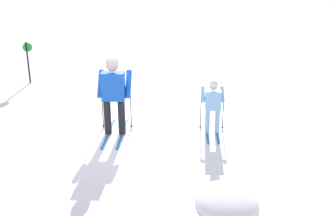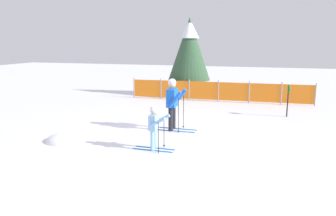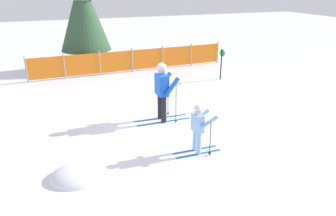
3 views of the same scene
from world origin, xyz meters
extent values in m
plane|color=white|center=(0.00, 0.00, 0.00)|extent=(60.00, 60.00, 0.00)
cube|color=#1966B2|center=(0.24, 0.05, 0.01)|extent=(1.67, 0.05, 0.02)
cube|color=#1966B2|center=(0.23, -0.27, 0.01)|extent=(1.67, 0.05, 0.02)
cylinder|color=black|center=(0.24, 0.05, 0.41)|extent=(0.16, 0.16, 0.79)
cylinder|color=black|center=(0.23, -0.27, 0.41)|extent=(0.16, 0.16, 0.79)
cube|color=blue|center=(0.24, -0.11, 1.12)|extent=(0.28, 0.49, 0.61)
cylinder|color=blue|center=(0.43, 0.20, 1.11)|extent=(0.48, 0.12, 0.58)
cylinder|color=blue|center=(0.43, -0.42, 1.11)|extent=(0.48, 0.12, 0.58)
sphere|color=#D8AD8C|center=(0.24, -0.11, 1.58)|extent=(0.26, 0.26, 0.26)
sphere|color=silver|center=(0.24, -0.11, 1.63)|extent=(0.28, 0.28, 0.28)
cylinder|color=black|center=(0.55, 0.21, 0.61)|extent=(0.02, 0.02, 1.23)
cylinder|color=black|center=(0.55, 0.21, 0.06)|extent=(0.07, 0.07, 0.01)
cylinder|color=black|center=(0.55, -0.44, 0.61)|extent=(0.02, 0.02, 1.23)
cylinder|color=black|center=(0.55, -0.44, 0.06)|extent=(0.07, 0.07, 0.01)
cube|color=#1966B2|center=(0.34, -2.17, 0.01)|extent=(1.17, 0.05, 0.02)
cube|color=#1966B2|center=(0.34, -2.39, 0.01)|extent=(1.17, 0.05, 0.02)
cylinder|color=#8CBFF2|center=(0.34, -2.17, 0.30)|extent=(0.11, 0.11, 0.55)
cylinder|color=#8CBFF2|center=(0.34, -2.39, 0.30)|extent=(0.11, 0.11, 0.55)
cube|color=#8CBFF2|center=(0.34, -2.28, 0.79)|extent=(0.20, 0.34, 0.43)
cylinder|color=#8CBFF2|center=(0.54, -2.06, 0.86)|extent=(0.43, 0.09, 0.28)
cylinder|color=#8CBFF2|center=(0.54, -2.49, 0.86)|extent=(0.43, 0.09, 0.28)
sphere|color=#D8AD8C|center=(0.34, -2.28, 1.11)|extent=(0.18, 0.18, 0.18)
sphere|color=white|center=(0.34, -2.28, 1.14)|extent=(0.19, 0.19, 0.19)
cylinder|color=black|center=(0.56, -2.02, 0.43)|extent=(0.02, 0.02, 0.86)
cylinder|color=black|center=(0.56, -2.02, 0.06)|extent=(0.07, 0.07, 0.01)
cylinder|color=black|center=(0.56, -2.53, 0.43)|extent=(0.02, 0.02, 0.86)
cylinder|color=black|center=(0.56, -2.53, 0.06)|extent=(0.07, 0.07, 0.01)
cylinder|color=gray|center=(-3.58, 5.62, 0.54)|extent=(0.06, 0.06, 1.08)
cylinder|color=gray|center=(-2.07, 5.66, 0.54)|extent=(0.06, 0.06, 1.08)
cylinder|color=gray|center=(-0.57, 5.71, 0.54)|extent=(0.06, 0.06, 1.08)
cylinder|color=gray|center=(0.94, 5.75, 0.54)|extent=(0.06, 0.06, 1.08)
cylinder|color=gray|center=(2.44, 5.80, 0.54)|extent=(0.06, 0.06, 1.08)
cylinder|color=gray|center=(3.94, 5.84, 0.54)|extent=(0.06, 0.06, 1.08)
cylinder|color=gray|center=(5.45, 5.89, 0.54)|extent=(0.06, 0.06, 1.08)
cube|color=orange|center=(-2.82, 5.64, 0.54)|extent=(1.50, 0.08, 0.91)
cube|color=orange|center=(-1.32, 5.68, 0.54)|extent=(1.50, 0.08, 0.91)
cube|color=orange|center=(0.18, 5.73, 0.54)|extent=(1.50, 0.08, 0.91)
cube|color=orange|center=(1.69, 5.78, 0.54)|extent=(1.50, 0.08, 0.91)
cube|color=orange|center=(3.19, 5.82, 0.54)|extent=(1.50, 0.08, 0.91)
cube|color=orange|center=(4.70, 5.87, 0.54)|extent=(1.50, 0.08, 0.91)
cylinder|color=#4C3823|center=(-0.90, 7.08, 0.45)|extent=(0.29, 0.29, 0.90)
cone|color=#315336|center=(-0.90, 7.08, 2.58)|extent=(2.30, 2.30, 3.36)
cone|color=white|center=(-0.90, 7.08, 3.66)|extent=(1.03, 1.03, 1.01)
cylinder|color=black|center=(4.09, 3.16, 0.65)|extent=(0.05, 0.05, 1.29)
cylinder|color=green|center=(4.10, 3.14, 1.13)|extent=(0.10, 0.27, 0.28)
ellipsoid|color=white|center=(-2.48, -2.34, 0.00)|extent=(1.22, 1.04, 0.49)
camera|label=1|loc=(-8.37, -1.61, 3.78)|focal=45.00mm
camera|label=2|loc=(3.30, -10.54, 2.96)|focal=35.00mm
camera|label=3|loc=(-2.86, -8.62, 3.89)|focal=35.00mm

